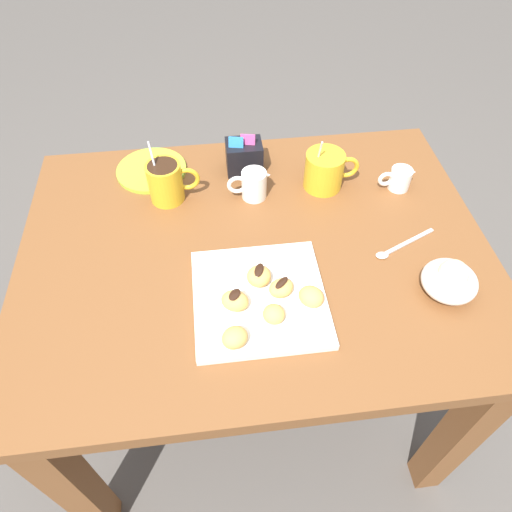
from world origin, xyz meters
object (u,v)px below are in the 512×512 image
at_px(coffee_mug_mustard_left, 166,181).
at_px(beignet_3, 259,276).
at_px(beignet_0, 311,296).
at_px(chocolate_sauce_pitcher, 400,178).
at_px(beignet_5, 281,288).
at_px(cream_pitcher_white, 253,184).
at_px(saucer_lime_left, 152,170).
at_px(beignet_1, 274,314).
at_px(beignet_4, 235,301).
at_px(pastry_plate_square, 259,298).
at_px(dining_table, 255,282).
at_px(beignet_2, 235,338).
at_px(coffee_mug_mustard_right, 325,169).
at_px(ice_cream_bowl, 450,280).
at_px(sugar_caddy, 244,156).

bearing_deg(coffee_mug_mustard_left, beignet_3, -58.19).
bearing_deg(beignet_0, chocolate_sauce_pitcher, 48.69).
relative_size(chocolate_sauce_pitcher, beignet_5, 1.79).
distance_m(cream_pitcher_white, beignet_0, 0.35).
distance_m(chocolate_sauce_pitcher, saucer_lime_left, 0.63).
xyz_separation_m(beignet_1, beignet_4, (-0.07, 0.04, 0.00)).
bearing_deg(beignet_4, beignet_1, -28.46).
bearing_deg(pastry_plate_square, dining_table, 86.41).
bearing_deg(beignet_2, dining_table, 74.60).
distance_m(coffee_mug_mustard_right, beignet_4, 0.43).
bearing_deg(ice_cream_bowl, beignet_0, -178.84).
distance_m(coffee_mug_mustard_left, cream_pitcher_white, 0.21).
bearing_deg(beignet_5, beignet_2, -134.84).
height_order(sugar_caddy, beignet_4, sugar_caddy).
relative_size(cream_pitcher_white, beignet_1, 2.43).
height_order(dining_table, coffee_mug_mustard_left, coffee_mug_mustard_left).
relative_size(beignet_1, beignet_2, 0.87).
bearing_deg(saucer_lime_left, chocolate_sauce_pitcher, -12.73).
height_order(pastry_plate_square, cream_pitcher_white, cream_pitcher_white).
relative_size(pastry_plate_square, beignet_4, 4.85).
distance_m(saucer_lime_left, beignet_1, 0.55).
distance_m(chocolate_sauce_pitcher, beignet_2, 0.60).
bearing_deg(beignet_0, coffee_mug_mustard_right, 73.64).
relative_size(beignet_0, beignet_2, 1.04).
bearing_deg(coffee_mug_mustard_right, beignet_2, -121.25).
xyz_separation_m(chocolate_sauce_pitcher, beignet_4, (-0.44, -0.32, 0.00)).
height_order(chocolate_sauce_pitcher, beignet_2, chocolate_sauce_pitcher).
distance_m(coffee_mug_mustard_left, beignet_4, 0.37).
relative_size(coffee_mug_mustard_left, sugar_caddy, 1.43).
distance_m(cream_pitcher_white, beignet_4, 0.34).
bearing_deg(dining_table, coffee_mug_mustard_right, 43.86).
xyz_separation_m(pastry_plate_square, chocolate_sauce_pitcher, (0.38, 0.30, 0.02)).
relative_size(dining_table, saucer_lime_left, 5.84).
height_order(beignet_0, beignet_1, beignet_0).
xyz_separation_m(pastry_plate_square, ice_cream_bowl, (0.38, -0.02, 0.03)).
distance_m(pastry_plate_square, coffee_mug_mustard_left, 0.38).
xyz_separation_m(dining_table, beignet_4, (-0.06, -0.16, 0.16)).
height_order(coffee_mug_mustard_left, beignet_4, coffee_mug_mustard_left).
bearing_deg(coffee_mug_mustard_right, pastry_plate_square, -121.58).
distance_m(dining_table, beignet_4, 0.24).
distance_m(pastry_plate_square, beignet_3, 0.04).
distance_m(cream_pitcher_white, chocolate_sauce_pitcher, 0.36).
bearing_deg(ice_cream_bowl, dining_table, 155.99).
distance_m(ice_cream_bowl, beignet_3, 0.38).
bearing_deg(saucer_lime_left, beignet_1, -63.73).
bearing_deg(beignet_3, coffee_mug_mustard_right, 55.95).
distance_m(ice_cream_bowl, beignet_1, 0.36).
xyz_separation_m(beignet_0, beignet_5, (-0.05, 0.03, -0.00)).
distance_m(sugar_caddy, beignet_2, 0.52).
xyz_separation_m(saucer_lime_left, beignet_4, (0.17, -0.46, 0.03)).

